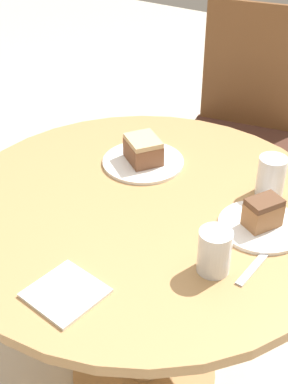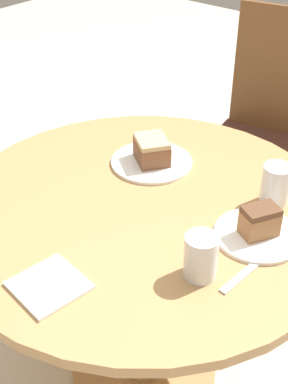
{
  "view_description": "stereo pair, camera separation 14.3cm",
  "coord_description": "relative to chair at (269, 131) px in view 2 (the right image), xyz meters",
  "views": [
    {
      "loc": [
        0.64,
        -0.99,
        1.58
      ],
      "look_at": [
        0.0,
        0.0,
        0.76
      ],
      "focal_mm": 50.0,
      "sensor_mm": 36.0,
      "label": 1
    },
    {
      "loc": [
        0.75,
        -0.91,
        1.58
      ],
      "look_at": [
        0.0,
        0.0,
        0.76
      ],
      "focal_mm": 50.0,
      "sensor_mm": 36.0,
      "label": 2
    }
  ],
  "objects": [
    {
      "name": "ground_plane",
      "position": [
        0.12,
        -0.99,
        -0.5
      ],
      "size": [
        8.0,
        8.0,
        0.0
      ],
      "primitive_type": "plane",
      "color": "beige"
    },
    {
      "name": "table",
      "position": [
        0.12,
        -0.99,
        0.05
      ],
      "size": [
        1.07,
        1.07,
        0.72
      ],
      "color": "tan",
      "rests_on": "ground_plane"
    },
    {
      "name": "chair",
      "position": [
        0.0,
        0.0,
        0.0
      ],
      "size": [
        0.55,
        0.55,
        0.99
      ],
      "rotation": [
        0.0,
        0.0,
        0.19
      ],
      "color": "brown",
      "rests_on": "ground_plane"
    },
    {
      "name": "plate_near",
      "position": [
        0.43,
        -0.91,
        0.23
      ],
      "size": [
        0.22,
        0.22,
        0.01
      ],
      "color": "white",
      "rests_on": "table"
    },
    {
      "name": "plate_far",
      "position": [
        0.01,
        -0.81,
        0.23
      ],
      "size": [
        0.25,
        0.25,
        0.01
      ],
      "color": "white",
      "rests_on": "table"
    },
    {
      "name": "cake_slice_near",
      "position": [
        0.43,
        -0.91,
        0.27
      ],
      "size": [
        0.1,
        0.11,
        0.08
      ],
      "rotation": [
        0.0,
        0.0,
        5.78
      ],
      "color": "#9E6B42",
      "rests_on": "plate_near"
    },
    {
      "name": "cake_slice_far",
      "position": [
        0.01,
        -0.81,
        0.27
      ],
      "size": [
        0.14,
        0.14,
        0.08
      ],
      "rotation": [
        0.0,
        0.0,
        0.96
      ],
      "color": "brown",
      "rests_on": "plate_far"
    },
    {
      "name": "glass_lemonade",
      "position": [
        0.4,
        -1.12,
        0.27
      ],
      "size": [
        0.08,
        0.08,
        0.11
      ],
      "color": "beige",
      "rests_on": "table"
    },
    {
      "name": "glass_water",
      "position": [
        0.39,
        -0.75,
        0.27
      ],
      "size": [
        0.08,
        0.08,
        0.12
      ],
      "color": "silver",
      "rests_on": "table"
    },
    {
      "name": "napkin_stack",
      "position": [
        0.16,
        -1.36,
        0.23
      ],
      "size": [
        0.17,
        0.17,
        0.01
      ],
      "rotation": [
        0.0,
        0.0,
        -0.15
      ],
      "color": "white",
      "rests_on": "table"
    },
    {
      "name": "fork",
      "position": [
        0.48,
        -1.04,
        0.22
      ],
      "size": [
        0.03,
        0.19,
        0.0
      ],
      "rotation": [
        0.0,
        0.0,
        1.49
      ],
      "color": "silver",
      "rests_on": "table"
    }
  ]
}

